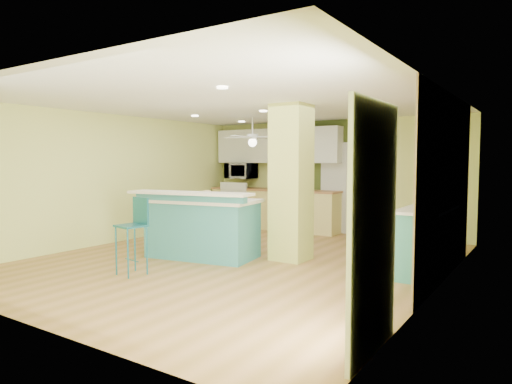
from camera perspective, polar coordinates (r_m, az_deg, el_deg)
floor at (r=7.44m, az=-1.96°, el=-8.56°), size 6.00×7.00×0.01m
ceiling at (r=7.32m, az=-2.00°, el=11.00°), size 6.00×7.00×0.01m
wall_back at (r=10.33m, az=9.33°, el=1.93°), size 6.00×0.01×2.50m
wall_front at (r=4.86m, az=-26.61°, el=-0.71°), size 6.00×0.01×2.50m
wall_left at (r=9.33m, az=-17.22°, el=1.59°), size 0.01×7.00×2.50m
wall_right at (r=6.06m, az=21.91°, el=0.28°), size 0.01×7.00×2.50m
wood_panel at (r=6.65m, az=22.79°, el=0.56°), size 0.02×3.40×2.50m
olive_accent at (r=10.24m, az=10.31°, el=1.90°), size 2.20×0.02×2.50m
interior_door at (r=10.22m, az=10.23°, el=0.50°), size 0.82×0.05×2.00m
french_door at (r=3.87m, az=14.52°, el=-4.49°), size 0.04×1.08×2.10m
column at (r=7.35m, az=4.42°, el=1.16°), size 0.55×0.55×2.50m
kitchen_run at (r=10.72m, az=2.25°, el=-2.12°), size 3.25×0.63×0.94m
stove at (r=11.23m, az=-1.94°, el=-1.90°), size 0.76×0.66×1.08m
upper_cabinets at (r=10.76m, az=2.60°, el=5.79°), size 3.20×0.34×0.80m
microwave at (r=11.18m, az=-1.92°, el=2.65°), size 0.70×0.48×0.39m
ceiling_fan at (r=9.55m, az=-0.44°, el=6.79°), size 1.41×1.41×0.61m
pendant_lamp at (r=6.86m, az=20.38°, el=6.02°), size 0.14×0.14×0.69m
wall_decor at (r=6.84m, az=22.98°, el=3.16°), size 0.03×0.90×0.70m
peninsula at (r=7.62m, az=-6.75°, el=-4.30°), size 2.13×1.41×1.12m
bar_stool at (r=6.66m, az=-14.85°, el=-3.77°), size 0.41×0.41×1.09m
side_counter at (r=6.93m, az=20.47°, el=-5.73°), size 0.62×1.46×0.94m
fruit_bowl at (r=10.36m, az=5.20°, el=0.49°), size 0.37×0.37×0.08m
canister at (r=7.54m, az=-6.14°, el=-0.37°), size 0.13×0.13×0.15m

